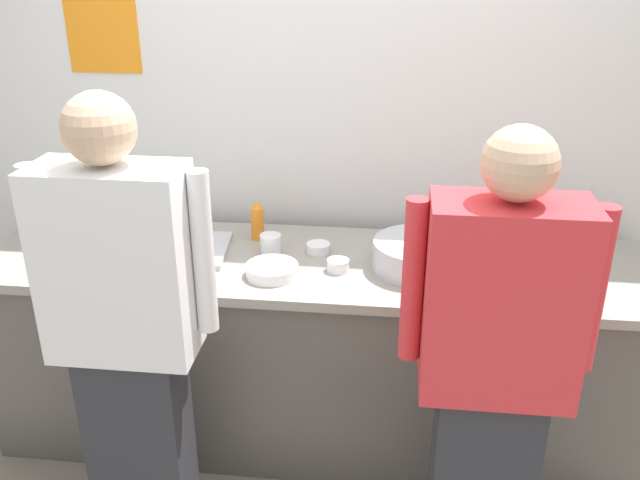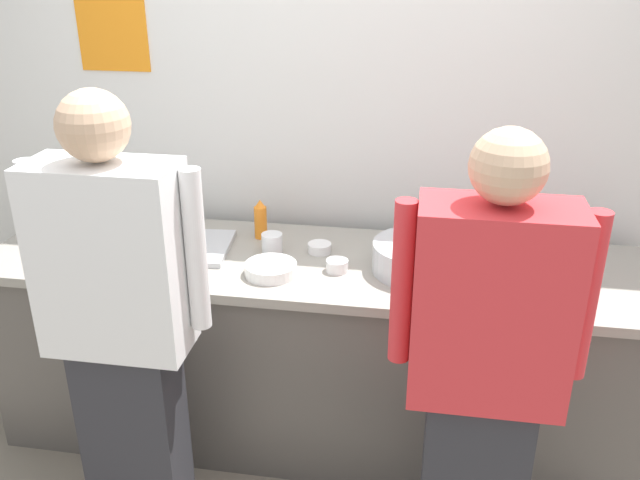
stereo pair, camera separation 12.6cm
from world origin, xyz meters
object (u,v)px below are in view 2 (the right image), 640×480
at_px(squeeze_bottle_primary, 571,248).
at_px(sheet_tray, 171,247).
at_px(plate_stack_front, 271,269).
at_px(deli_cup, 272,243).
at_px(squeeze_bottle_secondary, 261,220).
at_px(plate_stack_rear, 72,227).
at_px(mixing_bowl_steel, 420,258).
at_px(chef_near_left, 121,325).
at_px(ramekin_red_sauce, 320,247).
at_px(ramekin_orange_sauce, 337,265).
at_px(chef_center, 484,373).
at_px(ramekin_green_sauce, 585,277).

bearing_deg(squeeze_bottle_primary, sheet_tray, -177.16).
height_order(plate_stack_front, deli_cup, deli_cup).
height_order(sheet_tray, squeeze_bottle_secondary, squeeze_bottle_secondary).
relative_size(plate_stack_rear, mixing_bowl_steel, 0.53).
bearing_deg(mixing_bowl_steel, plate_stack_rear, 176.52).
distance_m(chef_near_left, ramekin_red_sauce, 0.93).
height_order(chef_near_left, deli_cup, chef_near_left).
height_order(sheet_tray, deli_cup, deli_cup).
bearing_deg(ramekin_orange_sauce, chef_center, -48.14).
height_order(chef_near_left, chef_center, chef_near_left).
bearing_deg(chef_center, mixing_bowl_steel, 108.38).
relative_size(plate_stack_front, deli_cup, 2.33).
relative_size(chef_center, ramekin_red_sauce, 16.38).
xyz_separation_m(chef_near_left, ramekin_green_sauce, (1.64, 0.64, -0.00)).
bearing_deg(mixing_bowl_steel, sheet_tray, 177.98).
distance_m(mixing_bowl_steel, squeeze_bottle_primary, 0.61).
xyz_separation_m(ramekin_red_sauce, ramekin_orange_sauce, (0.10, -0.17, 0.00)).
relative_size(chef_center, plate_stack_front, 7.91).
xyz_separation_m(squeeze_bottle_primary, ramekin_green_sauce, (0.05, -0.10, -0.07)).
relative_size(ramekin_orange_sauce, deli_cup, 1.00).
distance_m(plate_stack_front, deli_cup, 0.21).
relative_size(sheet_tray, ramekin_red_sauce, 5.02).
bearing_deg(chef_near_left, ramekin_green_sauce, 21.41).
bearing_deg(squeeze_bottle_secondary, plate_stack_rear, -170.96).
bearing_deg(sheet_tray, ramekin_green_sauce, -0.73).
xyz_separation_m(plate_stack_front, squeeze_bottle_secondary, (-0.13, 0.36, 0.06)).
xyz_separation_m(plate_stack_rear, squeeze_bottle_secondary, (0.84, 0.13, 0.04)).
bearing_deg(chef_near_left, ramekin_red_sauce, 52.69).
bearing_deg(ramekin_green_sauce, squeeze_bottle_secondary, 171.13).
relative_size(mixing_bowl_steel, squeeze_bottle_secondary, 2.13).
bearing_deg(ramekin_orange_sauce, deli_cup, 156.12).
relative_size(plate_stack_rear, squeeze_bottle_secondary, 1.13).
bearing_deg(ramekin_green_sauce, ramekin_orange_sauce, -175.79).
distance_m(chef_center, plate_stack_front, 0.97).
bearing_deg(chef_center, ramekin_orange_sauce, 131.86).
bearing_deg(squeeze_bottle_primary, plate_stack_rear, -179.32).
relative_size(chef_center, squeeze_bottle_primary, 8.70).
bearing_deg(squeeze_bottle_primary, chef_near_left, -154.86).
bearing_deg(mixing_bowl_steel, chef_near_left, -147.77).
xyz_separation_m(chef_near_left, mixing_bowl_steel, (0.99, 0.63, 0.04)).
bearing_deg(deli_cup, ramekin_red_sauce, 10.78).
bearing_deg(plate_stack_rear, squeeze_bottle_secondary, 9.04).
height_order(plate_stack_rear, ramekin_orange_sauce, plate_stack_rear).
distance_m(plate_stack_front, squeeze_bottle_secondary, 0.39).
xyz_separation_m(sheet_tray, ramekin_green_sauce, (1.72, -0.02, 0.01)).
bearing_deg(squeeze_bottle_secondary, squeeze_bottle_primary, -4.70).
bearing_deg(ramekin_green_sauce, plate_stack_rear, 177.95).
bearing_deg(plate_stack_rear, deli_cup, -1.07).
distance_m(chef_near_left, squeeze_bottle_primary, 1.76).
bearing_deg(deli_cup, squeeze_bottle_primary, 2.01).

